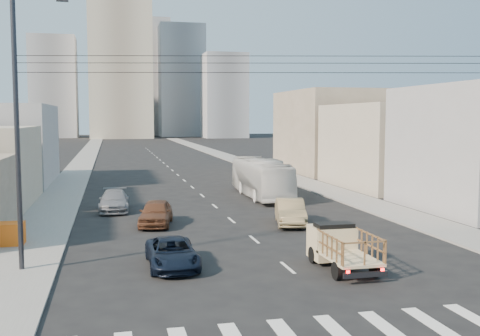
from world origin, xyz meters
name	(u,v)px	position (x,y,z in m)	size (l,w,h in m)	color
ground	(303,280)	(0.00, 0.00, 0.00)	(420.00, 420.00, 0.00)	black
sidewalk_left	(84,160)	(-11.75, 70.00, 0.06)	(3.50, 180.00, 0.12)	gray
sidewalk_right	(230,158)	(11.75, 70.00, 0.06)	(3.50, 180.00, 0.12)	gray
crosswalk	(368,335)	(0.02, -6.00, 0.01)	(18.59, 3.80, 0.01)	silver
lane_dashes	(170,168)	(0.00, 53.00, 0.01)	(0.15, 104.00, 0.01)	silver
flatbed_pickup	(341,244)	(2.26, 1.32, 1.09)	(1.95, 4.41, 1.90)	beige
navy_pickup	(172,253)	(-5.03, 3.24, 0.64)	(2.13, 4.63, 1.29)	black
city_bus	(261,178)	(4.75, 24.07, 1.62)	(2.72, 11.62, 3.24)	silver
sedan_brown	(156,213)	(-4.95, 13.35, 0.79)	(1.87, 4.64, 1.58)	brown
sedan_tan	(290,212)	(3.30, 11.74, 0.79)	(1.68, 4.82, 1.59)	#917B55
sedan_grey	(114,201)	(-7.45, 19.50, 0.74)	(2.06, 5.07, 1.47)	gray
streetlamp_left	(19,124)	(-11.39, 4.00, 6.44)	(2.36, 0.25, 12.00)	#2D2D33
overhead_wires	(293,64)	(0.00, 1.50, 8.97)	(23.01, 5.02, 0.72)	black
crate_stack	(6,234)	(-13.00, 9.15, 0.69)	(1.80, 1.20, 1.14)	orange
bldg_right_mid	(398,146)	(19.50, 28.00, 4.00)	(11.00, 14.00, 8.00)	#AEA28C
bldg_right_far	(338,131)	(20.00, 44.00, 5.00)	(12.00, 16.00, 10.00)	gray
high_rise_tower	(120,47)	(-4.00, 170.00, 30.00)	(20.00, 20.00, 60.00)	tan
midrise_ne	(181,81)	(18.00, 185.00, 20.00)	(16.00, 16.00, 40.00)	gray
midrise_nw	(54,87)	(-26.00, 180.00, 17.00)	(15.00, 15.00, 34.00)	gray
midrise_back	(145,78)	(6.00, 200.00, 22.00)	(18.00, 18.00, 44.00)	#98989B
midrise_east	(224,96)	(30.00, 165.00, 14.00)	(14.00, 14.00, 28.00)	gray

